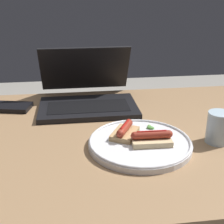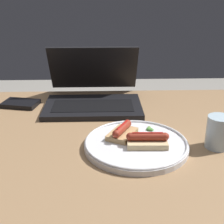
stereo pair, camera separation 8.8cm
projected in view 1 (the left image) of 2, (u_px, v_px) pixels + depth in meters
The scene contains 8 objects.
desk at pixel (127, 152), 0.99m from camera, with size 1.15×0.81×0.72m.
laptop at pixel (87, 96), 1.15m from camera, with size 0.35×0.32×0.21m.
plate at pixel (140, 143), 0.87m from camera, with size 0.29×0.29×0.02m.
sausage_toast_left at pixel (151, 139), 0.85m from camera, with size 0.12×0.06×0.04m.
sausage_toast_middle at pixel (125, 131), 0.89m from camera, with size 0.10×0.11×0.04m.
salad_pile at pixel (148, 130), 0.93m from camera, with size 0.06×0.07×0.01m.
drinking_glass at pixel (219, 127), 0.88m from camera, with size 0.07×0.07×0.09m.
external_drive at pixel (13, 107), 1.13m from camera, with size 0.14×0.11×0.02m.
Camera 1 is at (-0.16, -0.85, 1.14)m, focal length 50.00 mm.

